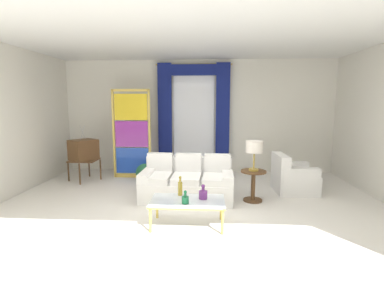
% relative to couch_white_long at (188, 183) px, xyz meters
% --- Properties ---
extents(ground_plane, '(16.00, 16.00, 0.00)m').
position_rel_couch_white_long_xyz_m(ground_plane, '(0.11, -0.69, -0.30)').
color(ground_plane, white).
extents(wall_rear, '(8.00, 0.12, 3.00)m').
position_rel_couch_white_long_xyz_m(wall_rear, '(0.11, 2.37, 1.20)').
color(wall_rear, white).
rests_on(wall_rear, ground).
extents(wall_left, '(0.12, 7.00, 3.00)m').
position_rel_couch_white_long_xyz_m(wall_left, '(-3.55, -0.09, 1.20)').
color(wall_left, white).
rests_on(wall_left, ground).
extents(ceiling_slab, '(8.00, 7.60, 0.04)m').
position_rel_couch_white_long_xyz_m(ceiling_slab, '(0.11, 0.11, 2.72)').
color(ceiling_slab, white).
extents(curtained_window, '(2.00, 0.17, 2.70)m').
position_rel_couch_white_long_xyz_m(curtained_window, '(0.00, 2.20, 1.44)').
color(curtained_window, white).
rests_on(curtained_window, ground).
extents(couch_white_long, '(1.79, 0.98, 0.86)m').
position_rel_couch_white_long_xyz_m(couch_white_long, '(0.00, 0.00, 0.00)').
color(couch_white_long, white).
rests_on(couch_white_long, ground).
extents(coffee_table, '(1.12, 0.62, 0.41)m').
position_rel_couch_white_long_xyz_m(coffee_table, '(0.10, -1.31, 0.07)').
color(coffee_table, silver).
rests_on(coffee_table, ground).
extents(bottle_blue_decanter, '(0.10, 0.10, 0.20)m').
position_rel_couch_white_long_xyz_m(bottle_blue_decanter, '(0.08, -1.46, 0.17)').
color(bottle_blue_decanter, '#196B3D').
rests_on(bottle_blue_decanter, coffee_table).
extents(bottle_crystal_tall, '(0.07, 0.07, 0.31)m').
position_rel_couch_white_long_xyz_m(bottle_crystal_tall, '(-0.04, -1.09, 0.23)').
color(bottle_crystal_tall, gold).
rests_on(bottle_crystal_tall, coffee_table).
extents(bottle_amber_squat, '(0.13, 0.13, 0.23)m').
position_rel_couch_white_long_xyz_m(bottle_amber_squat, '(0.33, -1.24, 0.18)').
color(bottle_amber_squat, '#753384').
rests_on(bottle_amber_squat, coffee_table).
extents(vintage_tv, '(0.75, 0.77, 1.35)m').
position_rel_couch_white_long_xyz_m(vintage_tv, '(-2.59, 1.14, 0.42)').
color(vintage_tv, brown).
rests_on(vintage_tv, ground).
extents(armchair_white, '(0.85, 0.84, 0.80)m').
position_rel_couch_white_long_xyz_m(armchair_white, '(2.18, 0.54, -0.02)').
color(armchair_white, white).
rests_on(armchair_white, ground).
extents(stained_glass_divider, '(0.95, 0.05, 2.20)m').
position_rel_couch_white_long_xyz_m(stained_glass_divider, '(-1.50, 1.49, 0.75)').
color(stained_glass_divider, gold).
rests_on(stained_glass_divider, ground).
extents(peacock_figurine, '(0.44, 0.60, 0.50)m').
position_rel_couch_white_long_xyz_m(peacock_figurine, '(-1.12, 1.07, -0.08)').
color(peacock_figurine, beige).
rests_on(peacock_figurine, ground).
extents(round_side_table, '(0.48, 0.48, 0.59)m').
position_rel_couch_white_long_xyz_m(round_side_table, '(1.27, -0.11, 0.05)').
color(round_side_table, brown).
rests_on(round_side_table, ground).
extents(table_lamp_brass, '(0.32, 0.32, 0.57)m').
position_rel_couch_white_long_xyz_m(table_lamp_brass, '(1.27, -0.11, 0.72)').
color(table_lamp_brass, '#B29338').
rests_on(table_lamp_brass, round_side_table).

